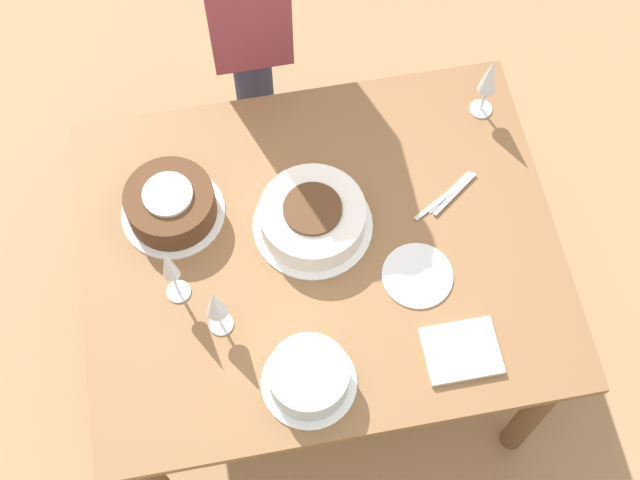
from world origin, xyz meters
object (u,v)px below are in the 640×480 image
at_px(cake_center_white, 313,218).
at_px(cake_back_decorated, 309,377).
at_px(wine_glass_far, 169,266).
at_px(cake_front_chocolate, 171,204).
at_px(wine_glass_extra, 490,78).
at_px(wine_glass_near, 216,304).

height_order(cake_center_white, cake_back_decorated, cake_center_white).
bearing_deg(wine_glass_far, cake_front_chocolate, -92.88).
bearing_deg(wine_glass_far, wine_glass_extra, -156.03).
xyz_separation_m(cake_back_decorated, wine_glass_near, (0.19, -0.19, 0.09)).
distance_m(cake_center_white, cake_back_decorated, 0.43).
height_order(cake_center_white, wine_glass_extra, wine_glass_extra).
height_order(wine_glass_far, wine_glass_extra, wine_glass_far).
relative_size(cake_center_white, cake_front_chocolate, 1.15).
bearing_deg(wine_glass_far, cake_center_white, -161.34).
bearing_deg(wine_glass_far, cake_back_decorated, 133.92).
distance_m(cake_back_decorated, wine_glass_near, 0.28).
xyz_separation_m(wine_glass_near, wine_glass_far, (0.09, -0.11, 0.02)).
height_order(cake_center_white, cake_front_chocolate, cake_front_chocolate).
relative_size(wine_glass_near, wine_glass_far, 0.83).
bearing_deg(wine_glass_extra, cake_center_white, 27.43).
xyz_separation_m(cake_center_white, wine_glass_extra, (-0.53, -0.27, 0.10)).
xyz_separation_m(cake_back_decorated, wine_glass_extra, (-0.61, -0.69, 0.10)).
distance_m(cake_center_white, wine_glass_far, 0.40).
relative_size(cake_front_chocolate, wine_glass_near, 1.39).
xyz_separation_m(cake_center_white, cake_back_decorated, (0.08, 0.42, 0.00)).
height_order(wine_glass_near, wine_glass_extra, wine_glass_extra).
xyz_separation_m(cake_center_white, wine_glass_near, (0.27, 0.23, 0.09)).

